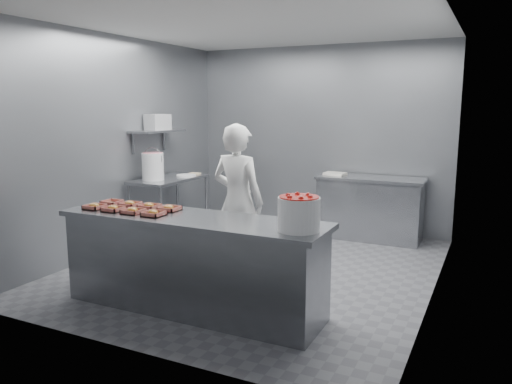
% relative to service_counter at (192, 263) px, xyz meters
% --- Properties ---
extents(floor, '(4.50, 4.50, 0.00)m').
position_rel_service_counter_xyz_m(floor, '(0.00, 1.35, -0.45)').
color(floor, '#4C4C51').
rests_on(floor, ground).
extents(ceiling, '(4.50, 4.50, 0.00)m').
position_rel_service_counter_xyz_m(ceiling, '(0.00, 1.35, 2.35)').
color(ceiling, white).
rests_on(ceiling, wall_back).
extents(wall_back, '(4.00, 0.04, 2.80)m').
position_rel_service_counter_xyz_m(wall_back, '(0.00, 3.60, 0.95)').
color(wall_back, slate).
rests_on(wall_back, ground).
extents(wall_left, '(0.04, 4.50, 2.80)m').
position_rel_service_counter_xyz_m(wall_left, '(-2.00, 1.35, 0.95)').
color(wall_left, slate).
rests_on(wall_left, ground).
extents(wall_right, '(0.04, 4.50, 2.80)m').
position_rel_service_counter_xyz_m(wall_right, '(2.00, 1.35, 0.95)').
color(wall_right, slate).
rests_on(wall_right, ground).
extents(service_counter, '(2.60, 0.70, 0.90)m').
position_rel_service_counter_xyz_m(service_counter, '(0.00, 0.00, 0.00)').
color(service_counter, slate).
rests_on(service_counter, ground).
extents(prep_table, '(0.60, 1.20, 0.90)m').
position_rel_service_counter_xyz_m(prep_table, '(-1.65, 1.95, 0.14)').
color(prep_table, slate).
rests_on(prep_table, ground).
extents(back_counter, '(1.50, 0.60, 0.90)m').
position_rel_service_counter_xyz_m(back_counter, '(0.90, 3.25, -0.00)').
color(back_counter, slate).
rests_on(back_counter, ground).
extents(wall_shelf, '(0.35, 0.90, 0.03)m').
position_rel_service_counter_xyz_m(wall_shelf, '(-1.82, 1.95, 1.10)').
color(wall_shelf, slate).
rests_on(wall_shelf, wall_left).
extents(tray_0, '(0.19, 0.18, 0.06)m').
position_rel_service_counter_xyz_m(tray_0, '(-1.05, -0.12, 0.47)').
color(tray_0, tan).
rests_on(tray_0, service_counter).
extents(tray_1, '(0.19, 0.18, 0.06)m').
position_rel_service_counter_xyz_m(tray_1, '(-0.81, -0.12, 0.47)').
color(tray_1, tan).
rests_on(tray_1, service_counter).
extents(tray_2, '(0.19, 0.18, 0.06)m').
position_rel_service_counter_xyz_m(tray_2, '(-0.57, -0.12, 0.47)').
color(tray_2, tan).
rests_on(tray_2, service_counter).
extents(tray_3, '(0.19, 0.18, 0.06)m').
position_rel_service_counter_xyz_m(tray_3, '(-0.33, -0.12, 0.47)').
color(tray_3, tan).
rests_on(tray_3, service_counter).
extents(tray_4, '(0.19, 0.18, 0.04)m').
position_rel_service_counter_xyz_m(tray_4, '(-1.05, 0.12, 0.47)').
color(tray_4, tan).
rests_on(tray_4, service_counter).
extents(tray_5, '(0.19, 0.18, 0.06)m').
position_rel_service_counter_xyz_m(tray_5, '(-0.81, 0.12, 0.47)').
color(tray_5, tan).
rests_on(tray_5, service_counter).
extents(tray_6, '(0.19, 0.18, 0.06)m').
position_rel_service_counter_xyz_m(tray_6, '(-0.57, 0.12, 0.47)').
color(tray_6, tan).
rests_on(tray_6, service_counter).
extents(tray_7, '(0.19, 0.18, 0.06)m').
position_rel_service_counter_xyz_m(tray_7, '(-0.33, 0.12, 0.47)').
color(tray_7, tan).
rests_on(tray_7, service_counter).
extents(worker, '(0.66, 0.47, 1.72)m').
position_rel_service_counter_xyz_m(worker, '(-0.06, 1.02, 0.41)').
color(worker, white).
rests_on(worker, ground).
extents(strawberry_tub, '(0.35, 0.35, 0.29)m').
position_rel_service_counter_xyz_m(strawberry_tub, '(1.08, -0.06, 0.60)').
color(strawberry_tub, silver).
rests_on(strawberry_tub, service_counter).
extents(glaze_bucket, '(0.31, 0.29, 0.45)m').
position_rel_service_counter_xyz_m(glaze_bucket, '(-1.71, 1.67, 0.64)').
color(glaze_bucket, silver).
rests_on(glaze_bucket, prep_table).
extents(bucket_lid, '(0.33, 0.33, 0.02)m').
position_rel_service_counter_xyz_m(bucket_lid, '(-1.51, 2.17, 0.46)').
color(bucket_lid, silver).
rests_on(bucket_lid, prep_table).
extents(rag, '(0.15, 0.13, 0.02)m').
position_rel_service_counter_xyz_m(rag, '(-1.51, 2.39, 0.46)').
color(rag, '#CCB28C').
rests_on(rag, prep_table).
extents(appliance, '(0.32, 0.35, 0.22)m').
position_rel_service_counter_xyz_m(appliance, '(-1.82, 1.95, 1.22)').
color(appliance, gray).
rests_on(appliance, wall_shelf).
extents(paper_stack, '(0.32, 0.25, 0.04)m').
position_rel_service_counter_xyz_m(paper_stack, '(0.37, 3.25, 0.46)').
color(paper_stack, silver).
rests_on(paper_stack, back_counter).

